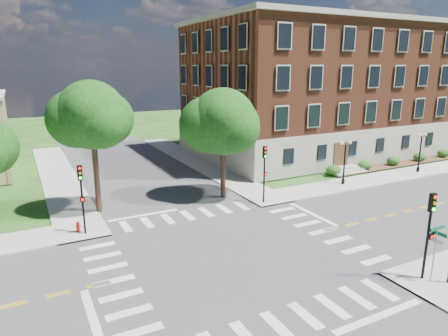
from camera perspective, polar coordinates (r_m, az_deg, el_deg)
name	(u,v)px	position (r m, az deg, el deg)	size (l,w,h in m)	color
ground	(232,253)	(25.23, 1.10, -12.06)	(160.00, 160.00, 0.00)	#184714
road_ew	(232,253)	(25.22, 1.10, -12.05)	(90.00, 12.00, 0.01)	#3D3D3F
road_ns	(232,253)	(25.22, 1.10, -12.04)	(12.00, 90.00, 0.01)	#3D3D3F
sidewalk_ne	(287,169)	(45.28, 8.97, -0.09)	(34.00, 34.00, 0.12)	#9E9B93
crosswalk_east	(322,232)	(29.05, 13.84, -8.81)	(2.20, 10.20, 0.02)	silver
stop_bar_east	(312,214)	(32.12, 12.50, -6.45)	(0.40, 5.50, 0.00)	silver
main_building	(313,89)	(54.50, 12.61, 10.99)	(30.60, 22.40, 16.50)	#9F9D8D
shrub_row	(393,166)	(49.94, 22.97, 0.21)	(18.00, 2.00, 1.30)	#1C4F1A
tree_c	(92,115)	(31.49, -18.39, 7.15)	(5.16, 5.16, 10.16)	#312218
tree_d	(223,122)	(33.76, -0.15, 6.63)	(5.65, 5.65, 9.41)	#312218
traffic_signal_se	(430,225)	(23.56, 27.30, -7.26)	(0.35, 0.39, 4.80)	black
traffic_signal_ne	(265,167)	(32.94, 5.81, 0.16)	(0.35, 0.39, 4.80)	black
traffic_signal_nw	(82,191)	(28.20, -19.68, -3.07)	(0.37, 0.43, 4.80)	black
twin_lamp_west	(345,160)	(39.91, 16.85, 1.14)	(1.36, 0.36, 4.23)	black
twin_lamp_east	(420,150)	(47.55, 26.24, 2.32)	(1.36, 0.36, 4.23)	black
street_sign_pole	(436,243)	(23.81, 28.01, -9.41)	(1.10, 1.10, 3.10)	gray
fire_hydrant	(78,227)	(29.55, -20.11, -7.92)	(0.35, 0.35, 0.75)	#A6130C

